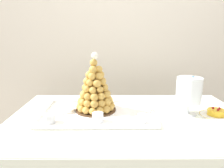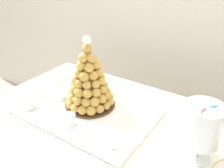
{
  "view_description": "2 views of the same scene",
  "coord_description": "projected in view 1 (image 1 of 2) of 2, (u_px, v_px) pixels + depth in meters",
  "views": [
    {
      "loc": [
        -0.11,
        -1.17,
        1.24
      ],
      "look_at": [
        -0.1,
        0.02,
        0.96
      ],
      "focal_mm": 33.59,
      "sensor_mm": 36.0,
      "label": 1
    },
    {
      "loc": [
        0.49,
        -0.75,
        1.46
      ],
      "look_at": [
        -0.02,
        0.01,
        0.98
      ],
      "focal_mm": 39.65,
      "sensor_mm": 36.0,
      "label": 2
    }
  ],
  "objects": [
    {
      "name": "croquembouche",
      "position": [
        95.0,
        89.0,
        1.28
      ],
      "size": [
        0.25,
        0.25,
        0.36
      ],
      "color": "#4C331E",
      "rests_on": "serving_tray"
    },
    {
      "name": "macaron_goblet",
      "position": [
        189.0,
        90.0,
        1.23
      ],
      "size": [
        0.15,
        0.15,
        0.24
      ],
      "color": "white",
      "rests_on": "buffet_table"
    },
    {
      "name": "fruit_tart_plate",
      "position": [
        216.0,
        114.0,
        1.24
      ],
      "size": [
        0.19,
        0.19,
        0.05
      ],
      "color": "white",
      "rests_on": "buffet_table"
    },
    {
      "name": "creme_brulee_ramekin",
      "position": [
        66.0,
        110.0,
        1.29
      ],
      "size": [
        0.1,
        0.1,
        0.02
      ],
      "color": "white",
      "rests_on": "serving_tray"
    },
    {
      "name": "buffet_table",
      "position": [
        128.0,
        134.0,
        1.27
      ],
      "size": [
        1.4,
        0.88,
        0.77
      ],
      "color": "brown",
      "rests_on": "ground_plane"
    },
    {
      "name": "serving_tray",
      "position": [
        98.0,
        114.0,
        1.26
      ],
      "size": [
        0.66,
        0.43,
        0.02
      ],
      "color": "white",
      "rests_on": "buffet_table"
    },
    {
      "name": "backdrop_wall",
      "position": [
        122.0,
        34.0,
        2.04
      ],
      "size": [
        4.8,
        0.1,
        2.5
      ],
      "primitive_type": "cube",
      "color": "silver",
      "rests_on": "ground_plane"
    },
    {
      "name": "wine_glass",
      "position": [
        92.0,
        88.0,
        1.38
      ],
      "size": [
        0.07,
        0.07,
        0.17
      ],
      "color": "silver",
      "rests_on": "buffet_table"
    },
    {
      "name": "dessert_cup_left",
      "position": [
        50.0,
        119.0,
        1.13
      ],
      "size": [
        0.06,
        0.06,
        0.05
      ],
      "color": "silver",
      "rests_on": "serving_tray"
    },
    {
      "name": "dessert_cup_centre",
      "position": [
        142.0,
        119.0,
        1.13
      ],
      "size": [
        0.05,
        0.05,
        0.05
      ],
      "color": "silver",
      "rests_on": "serving_tray"
    },
    {
      "name": "dessert_cup_mid_left",
      "position": [
        98.0,
        118.0,
        1.13
      ],
      "size": [
        0.06,
        0.06,
        0.05
      ],
      "color": "silver",
      "rests_on": "serving_tray"
    }
  ]
}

